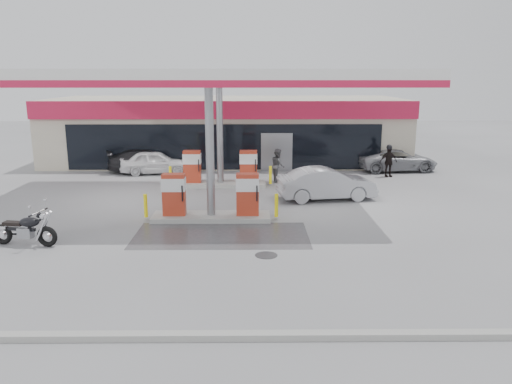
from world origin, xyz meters
TOP-DOWN VIEW (x-y plane):
  - ground at (0.00, 0.00)m, footprint 90.00×90.00m
  - wet_patch at (0.50, 0.00)m, footprint 6.00×3.00m
  - drain_cover at (2.00, -2.00)m, footprint 0.70×0.70m
  - kerb at (0.00, -7.00)m, footprint 28.00×0.25m
  - store_building at (0.01, 15.94)m, footprint 22.00×8.22m
  - canopy at (0.00, 5.00)m, footprint 16.00×10.02m
  - pump_island_near at (0.00, 2.00)m, footprint 5.14×1.30m
  - pump_island_far at (0.00, 8.00)m, footprint 5.14×1.30m
  - parked_motorcycle at (-5.76, -1.00)m, footprint 2.26×0.89m
  - sedan_white at (-3.83, 11.20)m, footprint 4.01×1.95m
  - attendant at (2.92, 9.00)m, footprint 0.75×0.91m
  - hatchback_silver at (4.88, 5.11)m, footprint 4.49×2.16m
  - parked_car_left at (-4.50, 12.00)m, footprint 4.72×3.01m
  - parked_car_right at (10.00, 12.00)m, footprint 4.72×2.54m
  - biker_walking at (9.00, 10.20)m, footprint 1.04×0.59m

SIDE VIEW (x-z plane):
  - ground at x=0.00m, z-range 0.00..0.00m
  - wet_patch at x=0.50m, z-range 0.00..0.00m
  - drain_cover at x=2.00m, z-range 0.00..0.01m
  - kerb at x=0.00m, z-range 0.00..0.15m
  - parked_motorcycle at x=-5.76m, z-range -0.07..1.10m
  - parked_car_right at x=10.00m, z-range 0.00..1.26m
  - parked_car_left at x=-4.50m, z-range 0.00..1.27m
  - sedan_white at x=-3.83m, z-range 0.00..1.32m
  - hatchback_silver at x=4.88m, z-range 0.00..1.42m
  - pump_island_near at x=0.00m, z-range -0.18..1.60m
  - pump_island_far at x=0.00m, z-range -0.18..1.60m
  - biker_walking at x=9.00m, z-range 0.00..1.67m
  - attendant at x=2.92m, z-range 0.00..1.72m
  - store_building at x=0.01m, z-range 0.01..4.01m
  - canopy at x=0.00m, z-range 2.51..8.02m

